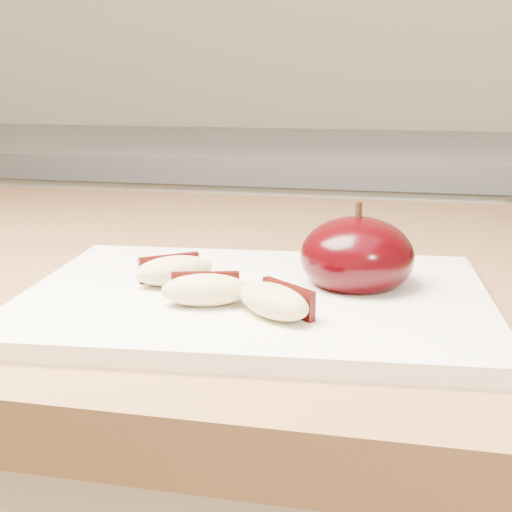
# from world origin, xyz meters

# --- Properties ---
(back_cabinet) EXTENTS (2.40, 0.62, 0.94)m
(back_cabinet) POSITION_xyz_m (0.00, 1.20, 0.47)
(back_cabinet) COLOR silver
(back_cabinet) RESTS_ON ground
(cutting_board) EXTENTS (0.34, 0.26, 0.01)m
(cutting_board) POSITION_xyz_m (-0.06, 0.35, 0.91)
(cutting_board) COLOR white
(cutting_board) RESTS_ON island_counter
(apple_half) EXTENTS (0.09, 0.09, 0.07)m
(apple_half) POSITION_xyz_m (0.01, 0.38, 0.93)
(apple_half) COLOR black
(apple_half) RESTS_ON cutting_board
(apple_wedge_a) EXTENTS (0.06, 0.06, 0.02)m
(apple_wedge_a) POSITION_xyz_m (-0.12, 0.35, 0.92)
(apple_wedge_a) COLOR #D3BD86
(apple_wedge_a) RESTS_ON cutting_board
(apple_wedge_b) EXTENTS (0.06, 0.04, 0.02)m
(apple_wedge_b) POSITION_xyz_m (-0.08, 0.31, 0.92)
(apple_wedge_b) COLOR #D3BD86
(apple_wedge_b) RESTS_ON cutting_board
(apple_wedge_c) EXTENTS (0.06, 0.06, 0.02)m
(apple_wedge_c) POSITION_xyz_m (-0.03, 0.30, 0.92)
(apple_wedge_c) COLOR #D3BD86
(apple_wedge_c) RESTS_ON cutting_board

